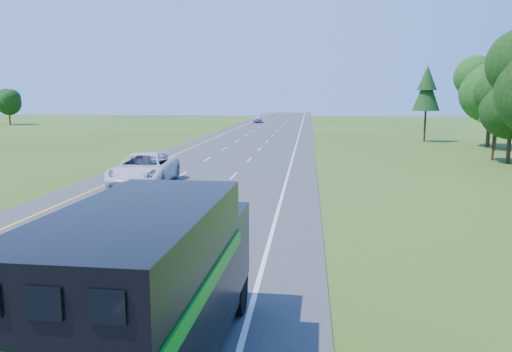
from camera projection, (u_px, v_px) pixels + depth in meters
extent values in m
cube|color=#38383A|center=(233.00, 156.00, 46.03)|extent=(15.00, 260.00, 0.04)
cube|color=yellow|center=(175.00, 155.00, 46.60)|extent=(0.15, 260.00, 0.01)
cube|color=white|center=(293.00, 156.00, 45.46)|extent=(0.15, 260.00, 0.01)
cylinder|color=black|center=(158.00, 288.00, 12.63)|extent=(0.37, 1.09, 1.08)
cylinder|color=black|center=(238.00, 292.00, 12.36)|extent=(0.37, 1.09, 1.08)
cube|color=black|center=(156.00, 348.00, 9.39)|extent=(2.57, 7.93, 0.28)
cube|color=black|center=(195.00, 245.00, 12.21)|extent=(2.46, 1.84, 1.87)
cube|color=black|center=(204.00, 217.00, 13.02)|extent=(2.16, 0.12, 0.59)
cube|color=black|center=(140.00, 286.00, 8.49)|extent=(2.61, 5.77, 2.70)
cube|color=#089415|center=(70.00, 275.00, 8.63)|extent=(0.19, 5.70, 0.30)
cube|color=#089415|center=(211.00, 282.00, 8.30)|extent=(0.19, 5.70, 0.30)
cube|color=black|center=(43.00, 304.00, 5.53)|extent=(0.44, 0.05, 0.39)
cube|color=black|center=(107.00, 307.00, 5.44)|extent=(0.44, 0.05, 0.39)
imported|color=silver|center=(144.00, 169.00, 30.43)|extent=(3.67, 7.21, 1.95)
imported|color=#AEADB4|center=(258.00, 119.00, 104.89)|extent=(2.29, 4.86, 1.61)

